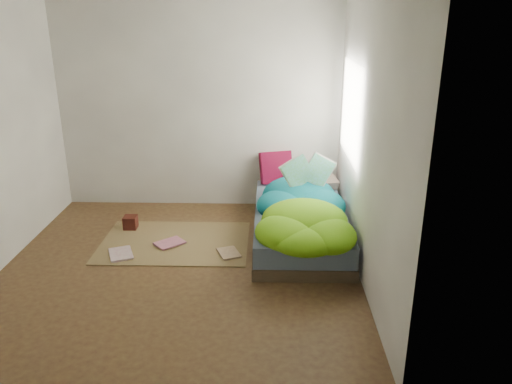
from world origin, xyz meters
TOP-DOWN VIEW (x-y plane):
  - ground at (0.00, 0.00)m, footprint 3.50×3.50m
  - room_walls at (0.01, 0.01)m, footprint 3.54×3.54m
  - bed at (1.22, 0.72)m, footprint 1.00×2.00m
  - duvet at (1.22, 0.50)m, footprint 0.96×1.84m
  - rug at (-0.15, 0.55)m, footprint 1.60×1.10m
  - pillow_floral at (1.41, 1.47)m, footprint 0.65×0.50m
  - pillow_magenta at (0.96, 1.64)m, footprint 0.42×0.23m
  - open_book at (1.31, 0.85)m, footprint 0.52×0.24m
  - wooden_box at (-0.73, 0.90)m, footprint 0.15×0.15m
  - floor_book_a at (-0.76, 0.17)m, footprint 0.33×0.37m
  - floor_book_b at (-0.27, 0.56)m, footprint 0.37×0.36m
  - floor_book_c at (0.37, 0.23)m, footprint 0.28×0.32m

SIDE VIEW (x-z plane):
  - ground at x=0.00m, z-range 0.00..0.00m
  - rug at x=-0.15m, z-range 0.00..0.01m
  - floor_book_c at x=0.37m, z-range 0.01..0.03m
  - floor_book_a at x=-0.76m, z-range 0.01..0.04m
  - floor_book_b at x=-0.27m, z-range 0.01..0.04m
  - wooden_box at x=-0.73m, z-range 0.01..0.16m
  - bed at x=1.22m, z-range 0.00..0.34m
  - pillow_floral at x=1.41m, z-range 0.34..0.47m
  - duvet at x=1.22m, z-range 0.34..0.68m
  - pillow_magenta at x=0.96m, z-range 0.34..0.74m
  - open_book at x=1.31m, z-range 0.68..0.99m
  - room_walls at x=0.01m, z-range 0.32..2.94m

